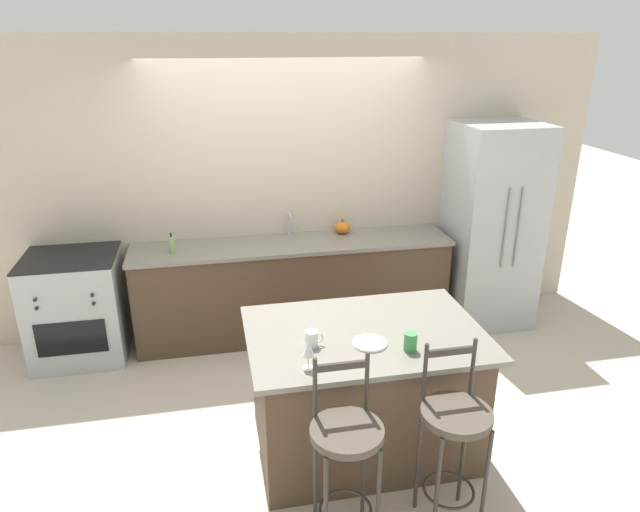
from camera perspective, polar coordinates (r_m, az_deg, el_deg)
The scene contains 15 objects.
ground_plane at distance 5.28m, azimuth -2.00°, elevation -9.23°, with size 18.00×18.00×0.00m, color beige.
wall_back at distance 5.36m, azimuth -3.34°, elevation 6.84°, with size 6.00×0.07×2.70m.
back_counter at distance 5.38m, azimuth -2.68°, elevation -3.14°, with size 2.91×0.62×0.92m.
sink_faucet at distance 5.33m, azimuth -3.10°, elevation 3.49°, with size 0.02×0.13×0.22m.
kitchen_island at distance 3.94m, azimuth 4.35°, elevation -13.25°, with size 1.52×1.04×0.90m.
refrigerator at distance 5.70m, azimuth 16.72°, elevation 2.89°, with size 0.77×0.76×1.95m.
oven_range at distance 5.39m, azimuth -23.12°, elevation -4.72°, with size 0.77×0.70×0.95m.
bar_stool_near at distance 3.18m, azimuth 2.63°, elevation -18.85°, with size 0.39×0.39×1.13m.
bar_stool_far at distance 3.37m, azimuth 13.25°, elevation -16.80°, with size 0.39×0.39×1.13m.
dinner_plate at distance 3.56m, azimuth 5.00°, elevation -8.66°, with size 0.21×0.21×0.02m.
wine_glass at distance 3.25m, azimuth -1.20°, elevation -9.26°, with size 0.07×0.07×0.18m.
coffee_mug at distance 3.51m, azimuth -0.79°, elevation -8.27°, with size 0.11×0.08×0.10m.
tumbler_cup at distance 3.50m, azimuth 9.03°, elevation -8.47°, with size 0.08×0.08×0.12m.
pumpkin_decoration at distance 5.41m, azimuth 2.25°, elevation 2.87°, with size 0.15×0.15×0.14m.
soap_bottle at distance 5.07m, azimuth -14.61°, elevation 1.11°, with size 0.05×0.05×0.18m.
Camera 1 is at (-0.73, -4.49, 2.68)m, focal length 32.00 mm.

